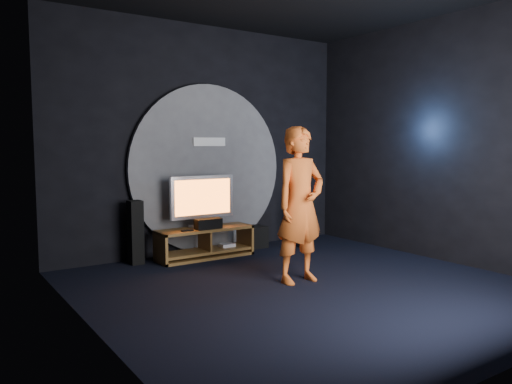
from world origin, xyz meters
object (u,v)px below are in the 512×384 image
(tower_speaker_right, at_px, (306,220))
(subwoofer, at_px, (255,237))
(media_console, at_px, (205,245))
(tower_speaker_left, at_px, (136,232))
(player, at_px, (300,205))
(tv, at_px, (202,199))

(tower_speaker_right, distance_m, subwoofer, 0.88)
(media_console, relative_size, tower_speaker_left, 1.62)
(media_console, height_order, tower_speaker_left, tower_speaker_left)
(media_console, distance_m, player, 1.98)
(media_console, relative_size, player, 0.77)
(tower_speaker_left, bearing_deg, tower_speaker_right, -10.40)
(tower_speaker_right, distance_m, player, 2.09)
(tv, xyz_separation_m, tower_speaker_left, (-0.99, 0.14, -0.42))
(media_console, relative_size, tower_speaker_right, 1.62)
(subwoofer, xyz_separation_m, player, (-0.68, -1.99, 0.77))
(tv, distance_m, tower_speaker_left, 1.08)
(tower_speaker_left, xyz_separation_m, subwoofer, (2.02, -0.01, -0.27))
(tower_speaker_right, relative_size, player, 0.47)
(media_console, xyz_separation_m, tower_speaker_right, (1.70, -0.29, 0.26))
(media_console, height_order, player, player)
(tower_speaker_right, xyz_separation_m, subwoofer, (-0.67, 0.49, -0.27))
(tower_speaker_left, relative_size, tower_speaker_right, 1.00)
(tv, height_order, tower_speaker_left, tv)
(tower_speaker_right, xyz_separation_m, player, (-1.36, -1.50, 0.50))
(tower_speaker_right, height_order, subwoofer, tower_speaker_right)
(subwoofer, bearing_deg, tv, -172.70)
(media_console, xyz_separation_m, tower_speaker_left, (-0.99, 0.21, 0.26))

